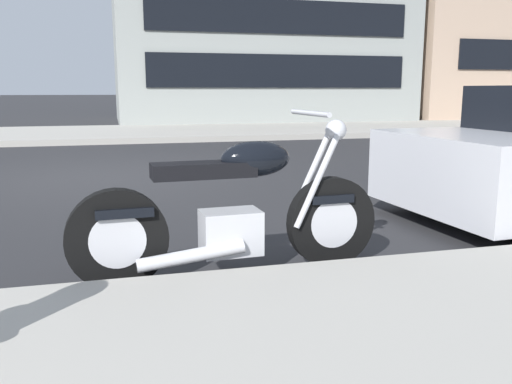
# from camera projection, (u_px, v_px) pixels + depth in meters

# --- Properties ---
(ground_plane) EXTENTS (260.00, 260.00, 0.00)m
(ground_plane) POSITION_uv_depth(u_px,v_px,m) (105.00, 177.00, 7.96)
(ground_plane) COLOR #28282B
(sidewalk_far_curb) EXTENTS (120.00, 5.00, 0.14)m
(sidewalk_far_curb) POSITION_uv_depth(u_px,v_px,m) (480.00, 126.00, 17.96)
(sidewalk_far_curb) COLOR #ADA89E
(sidewalk_far_curb) RESTS_ON ground
(parking_stall_stripe) EXTENTS (0.12, 2.20, 0.01)m
(parking_stall_stripe) POSITION_uv_depth(u_px,v_px,m) (100.00, 266.00, 3.92)
(parking_stall_stripe) COLOR silver
(parking_stall_stripe) RESTS_ON ground
(parked_motorcycle) EXTENTS (2.15, 0.62, 1.12)m
(parked_motorcycle) POSITION_uv_depth(u_px,v_px,m) (234.00, 214.00, 3.65)
(parked_motorcycle) COLOR black
(parked_motorcycle) RESTS_ON ground
(townhouse_near_left) EXTENTS (10.73, 8.33, 8.53)m
(townhouse_near_left) POSITION_uv_depth(u_px,v_px,m) (251.00, 14.00, 21.69)
(townhouse_near_left) COLOR #939993
(townhouse_near_left) RESTS_ON ground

